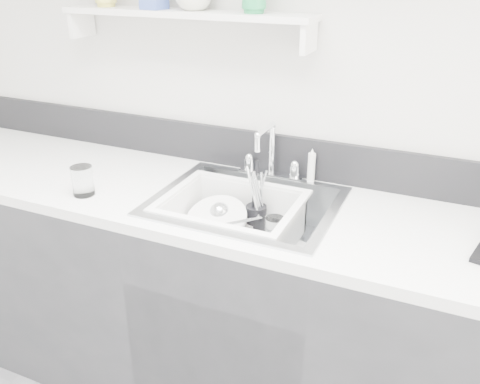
% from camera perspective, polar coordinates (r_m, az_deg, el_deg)
% --- Properties ---
extents(counter_run, '(3.20, 0.62, 0.92)m').
position_cam_1_polar(counter_run, '(2.04, 0.59, -12.84)').
color(counter_run, '#2C2C30').
rests_on(counter_run, ground).
extents(backsplash, '(3.20, 0.02, 0.16)m').
position_cam_1_polar(backsplash, '(2.02, 4.03, 4.31)').
color(backsplash, black).
rests_on(backsplash, counter_run).
extents(sink, '(0.64, 0.52, 0.20)m').
position_cam_1_polar(sink, '(1.84, 0.64, -3.65)').
color(sink, silver).
rests_on(sink, counter_run).
extents(faucet, '(0.26, 0.18, 0.23)m').
position_cam_1_polar(faucet, '(1.98, 3.48, 3.29)').
color(faucet, silver).
rests_on(faucet, counter_run).
extents(side_sprayer, '(0.03, 0.03, 0.14)m').
position_cam_1_polar(side_sprayer, '(1.94, 8.02, 2.92)').
color(side_sprayer, white).
rests_on(side_sprayer, counter_run).
extents(wall_shelf, '(1.00, 0.16, 0.12)m').
position_cam_1_polar(wall_shelf, '(1.99, -6.30, 19.09)').
color(wall_shelf, silver).
rests_on(wall_shelf, room_shell).
extents(wash_tub, '(0.59, 0.53, 0.19)m').
position_cam_1_polar(wash_tub, '(1.82, -0.94, -3.38)').
color(wash_tub, white).
rests_on(wash_tub, sink).
extents(plate_stack, '(0.28, 0.27, 0.11)m').
position_cam_1_polar(plate_stack, '(1.89, -2.40, -3.88)').
color(plate_stack, white).
rests_on(plate_stack, wash_tub).
extents(utensil_cup, '(0.08, 0.08, 0.26)m').
position_cam_1_polar(utensil_cup, '(1.91, 1.82, -2.66)').
color(utensil_cup, black).
rests_on(utensil_cup, wash_tub).
extents(ladle, '(0.33, 0.21, 0.09)m').
position_cam_1_polar(ladle, '(1.87, -0.62, -3.71)').
color(ladle, silver).
rests_on(ladle, wash_tub).
extents(tumbler_in_tub, '(0.08, 0.08, 0.10)m').
position_cam_1_polar(tumbler_in_tub, '(1.83, 3.91, -4.34)').
color(tumbler_in_tub, white).
rests_on(tumbler_in_tub, wash_tub).
extents(tumbler_counter, '(0.09, 0.09, 0.11)m').
position_cam_1_polar(tumbler_counter, '(1.91, -17.26, 1.21)').
color(tumbler_counter, white).
rests_on(tumbler_counter, counter_run).
extents(bowl_small, '(0.14, 0.14, 0.04)m').
position_cam_1_polar(bowl_small, '(1.77, 1.38, -6.55)').
color(bowl_small, white).
rests_on(bowl_small, wash_tub).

